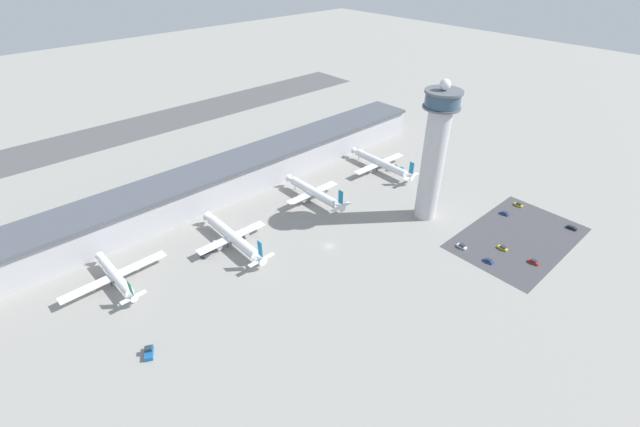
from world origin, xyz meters
TOP-DOWN VIEW (x-y plane):
  - ground_plane at (0.00, 0.00)m, footprint 1000.00×1000.00m
  - terminal_building at (0.00, 70.00)m, footprint 246.60×25.00m
  - runway_strip at (0.00, 190.58)m, footprint 369.90×44.00m
  - control_tower at (51.33, -13.17)m, footprint 15.97×15.97m
  - parking_lot_surface at (67.59, -52.78)m, footprint 64.00×40.00m
  - airplane_gate_alpha at (-78.13, 38.11)m, footprint 41.34×34.84m
  - airplane_gate_bravo at (-30.68, 28.98)m, footprint 33.35×44.95m
  - airplane_gate_charlie at (20.27, 33.33)m, footprint 31.37×41.29m
  - airplane_gate_delta at (71.21, 32.62)m, footprint 37.85×45.99m
  - service_truck_catering at (77.55, 26.30)m, footprint 7.90×7.25m
  - service_truck_fuel at (-83.28, -2.81)m, footprint 4.76×6.12m
  - service_truck_baggage at (-42.95, 30.50)m, footprint 6.22×4.30m
  - car_grey_coupe at (42.33, -39.75)m, footprint 1.96×4.38m
  - car_navy_sedan at (93.63, -39.95)m, footprint 1.80×4.33m
  - car_blue_compact at (54.63, -52.34)m, footprint 1.81×4.26m
  - car_white_wagon at (92.79, -66.22)m, footprint 1.92×4.47m
  - car_yellow_taxi at (42.05, -52.71)m, footprint 1.98×4.13m
  - car_maroon_suv at (80.94, -39.11)m, footprint 1.96×4.25m
  - car_red_hatchback at (55.34, -65.74)m, footprint 1.82×4.19m

SIDE VIEW (x-z plane):
  - ground_plane at x=0.00m, z-range 0.00..0.00m
  - runway_strip at x=0.00m, z-range 0.00..0.01m
  - parking_lot_surface at x=67.59m, z-range 0.00..0.01m
  - car_maroon_suv at x=80.94m, z-range -0.16..1.25m
  - car_yellow_taxi at x=42.05m, z-range -0.16..1.26m
  - car_blue_compact at x=54.63m, z-range -0.17..1.32m
  - car_navy_sedan at x=93.63m, z-range -0.17..1.34m
  - car_white_wagon at x=92.79m, z-range -0.17..1.37m
  - car_red_hatchback at x=55.34m, z-range -0.18..1.40m
  - car_grey_coupe at x=42.33m, z-range -0.18..1.40m
  - service_truck_baggage at x=-42.95m, z-range -0.41..2.28m
  - service_truck_fuel at x=-83.28m, z-range -0.44..2.42m
  - service_truck_catering at x=77.55m, z-range -0.47..2.65m
  - airplane_gate_alpha at x=-78.13m, z-range -1.65..9.71m
  - airplane_gate_bravo at x=-30.68m, z-range -2.64..10.97m
  - airplane_gate_delta at x=71.21m, z-range -2.14..11.08m
  - airplane_gate_charlie at x=20.27m, z-range -2.22..11.88m
  - terminal_building at x=0.00m, z-range 0.10..16.94m
  - control_tower at x=51.33m, z-range 1.46..67.55m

